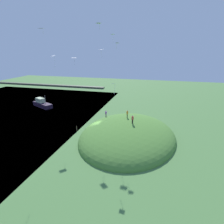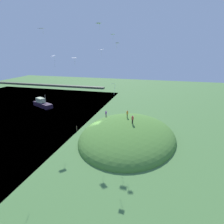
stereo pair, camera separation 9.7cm
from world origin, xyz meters
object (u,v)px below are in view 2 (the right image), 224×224
at_px(kite_5, 117,43).
at_px(person_watching_kites, 106,113).
at_px(boat_on_lake, 42,104).
at_px(kite_4, 113,35).
at_px(kite_1, 74,58).
at_px(kite_3, 99,23).
at_px(kite_2, 114,85).
at_px(kite_6, 101,50).
at_px(person_near_shore, 133,118).
at_px(kite_7, 53,57).
at_px(kite_0, 41,28).
at_px(person_on_hilltop, 127,113).
at_px(mooring_post, 77,128).

bearing_deg(kite_5, person_watching_kites, -179.30).
bearing_deg(boat_on_lake, kite_4, -165.33).
bearing_deg(kite_1, kite_3, -34.54).
relative_size(kite_1, kite_2, 0.89).
xyz_separation_m(kite_1, kite_5, (9.62, 1.91, 3.13)).
xyz_separation_m(person_watching_kites, kite_6, (-0.50, -1.29, 15.05)).
bearing_deg(kite_5, kite_1, -168.77).
relative_size(person_near_shore, kite_7, 0.81).
bearing_deg(kite_0, person_on_hilltop, 36.16).
xyz_separation_m(person_watching_kites, kite_1, (-6.89, -1.88, 13.23)).
bearing_deg(mooring_post, kite_5, 39.51).
height_order(person_near_shore, person_watching_kites, person_near_shore).
distance_m(kite_3, kite_5, 8.20).
relative_size(person_near_shore, person_watching_kites, 1.11).
distance_m(kite_1, kite_5, 10.30).
bearing_deg(kite_4, kite_5, -58.83).
distance_m(kite_4, mooring_post, 23.33).
height_order(person_watching_kites, kite_6, kite_6).
bearing_deg(kite_2, boat_on_lake, 145.73).
bearing_deg(mooring_post, person_watching_kites, 51.49).
bearing_deg(mooring_post, kite_3, -7.85).
bearing_deg(kite_1, person_on_hilltop, -1.68).
distance_m(kite_4, kite_5, 4.02).
distance_m(person_on_hilltop, kite_2, 12.40).
height_order(boat_on_lake, kite_6, kite_6).
height_order(kite_4, kite_7, kite_4).
height_order(kite_2, kite_6, kite_6).
bearing_deg(kite_0, boat_on_lake, 128.99).
bearing_deg(person_watching_kites, kite_6, 97.29).
distance_m(kite_2, kite_4, 17.66).
bearing_deg(kite_2, kite_0, -177.69).
xyz_separation_m(boat_on_lake, kite_7, (18.10, -20.01, 15.57)).
distance_m(kite_6, mooring_post, 18.50).
relative_size(kite_0, kite_3, 1.01).
xyz_separation_m(kite_3, mooring_post, (-6.13, 0.85, -21.69)).
bearing_deg(kite_6, kite_4, 71.71).
bearing_deg(person_near_shore, kite_4, 128.00).
xyz_separation_m(boat_on_lake, kite_4, (25.16, -5.30, 20.03)).
bearing_deg(kite_4, kite_7, -115.66).
relative_size(person_watching_kites, mooring_post, 1.45).
bearing_deg(kite_2, person_near_shore, 65.03).
height_order(person_near_shore, kite_0, kite_0).
distance_m(person_watching_kites, kite_1, 15.04).
height_order(person_on_hilltop, kite_4, kite_4).
xyz_separation_m(kite_1, kite_7, (0.75, -9.81, 0.64)).
height_order(person_on_hilltop, kite_6, kite_6).
xyz_separation_m(person_watching_kites, kite_7, (-6.14, -11.68, 13.88)).
xyz_separation_m(kite_2, kite_4, (-4.08, 14.63, 9.01)).
height_order(person_watching_kites, kite_1, kite_1).
bearing_deg(kite_5, person_near_shore, -50.95).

